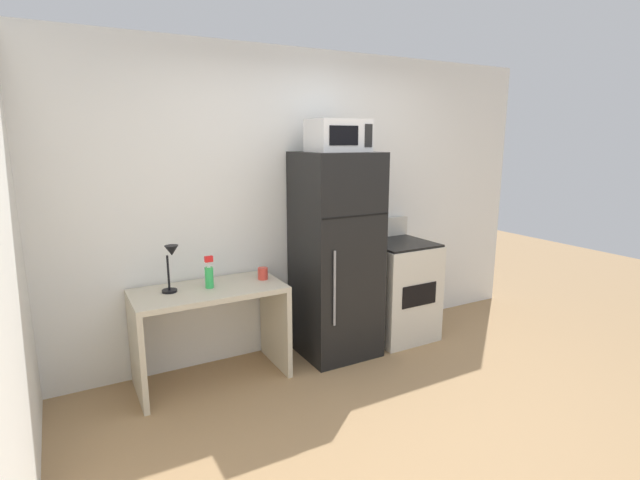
% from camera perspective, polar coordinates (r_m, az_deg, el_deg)
% --- Properties ---
extents(ground_plane, '(12.00, 12.00, 0.00)m').
position_cam_1_polar(ground_plane, '(3.39, 12.17, -21.59)').
color(ground_plane, '#9E7A51').
extents(wall_back_white, '(5.00, 0.10, 2.60)m').
position_cam_1_polar(wall_back_white, '(4.28, -2.18, 4.50)').
color(wall_back_white, white).
rests_on(wall_back_white, ground).
extents(desk, '(1.13, 0.56, 0.75)m').
position_cam_1_polar(desk, '(3.80, -13.00, -8.93)').
color(desk, beige).
rests_on(desk, ground).
extents(desk_lamp, '(0.14, 0.12, 0.35)m').
position_cam_1_polar(desk_lamp, '(3.64, -17.36, -2.36)').
color(desk_lamp, black).
rests_on(desk_lamp, desk).
extents(spray_bottle, '(0.06, 0.06, 0.25)m').
position_cam_1_polar(spray_bottle, '(3.71, -13.09, -4.11)').
color(spray_bottle, green).
rests_on(spray_bottle, desk).
extents(coffee_mug, '(0.08, 0.08, 0.09)m').
position_cam_1_polar(coffee_mug, '(3.87, -6.84, -3.99)').
color(coffee_mug, '#D83F33').
rests_on(coffee_mug, desk).
extents(refrigerator, '(0.63, 0.63, 1.75)m').
position_cam_1_polar(refrigerator, '(4.10, 1.90, -1.87)').
color(refrigerator, black).
rests_on(refrigerator, ground).
extents(microwave, '(0.46, 0.35, 0.26)m').
position_cam_1_polar(microwave, '(3.96, 2.17, 12.35)').
color(microwave, silver).
rests_on(microwave, refrigerator).
extents(oven_range, '(0.59, 0.61, 1.10)m').
position_cam_1_polar(oven_range, '(4.60, 9.27, -5.78)').
color(oven_range, beige).
rests_on(oven_range, ground).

